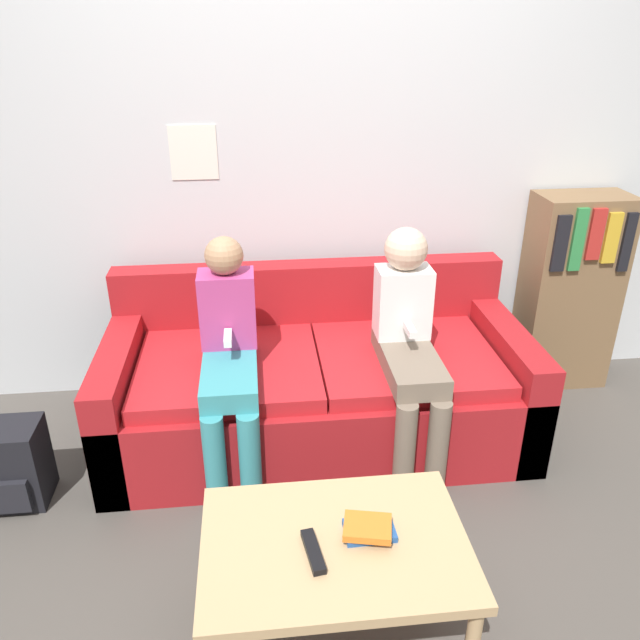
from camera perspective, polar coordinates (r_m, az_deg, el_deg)
name	(u,v)px	position (r m, az deg, el deg)	size (l,w,h in m)	color
ground_plane	(331,509)	(2.72, 1.05, -16.86)	(10.00, 10.00, 0.00)	#4C4742
wall_back	(305,144)	(3.16, -1.43, 15.77)	(8.00, 0.06, 2.60)	silver
couch	(317,385)	(3.02, -0.29, -5.93)	(1.95, 0.90, 0.75)	maroon
coffee_table	(335,552)	(2.08, 1.37, -20.41)	(0.83, 0.58, 0.38)	tan
person_left	(229,352)	(2.67, -8.33, -2.92)	(0.24, 0.60, 1.04)	teal
person_right	(409,338)	(2.74, 8.10, -1.64)	(0.24, 0.60, 1.05)	#756656
tv_remote	(313,551)	(2.00, -0.63, -20.40)	(0.06, 0.17, 0.02)	black
book_stack	(368,529)	(2.06, 4.45, -18.50)	(0.17, 0.15, 0.05)	#23519E
bookshelf	(569,291)	(3.61, 21.82, 2.44)	(0.47, 0.30, 1.06)	brown
backpack	(12,465)	(2.95, -26.35, -11.80)	(0.27, 0.25, 0.36)	black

